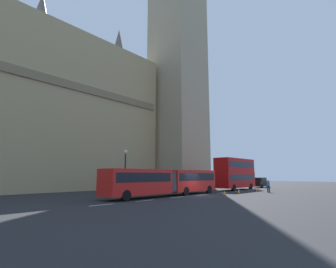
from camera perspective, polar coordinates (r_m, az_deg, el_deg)
name	(u,v)px	position (r m, az deg, el deg)	size (l,w,h in m)	color
ground_plane	(197,195)	(30.63, 6.51, -13.35)	(160.00, 160.00, 0.00)	#262628
lane_centre_marking	(213,194)	(33.34, 9.84, -12.92)	(34.40, 0.16, 0.01)	silver
articulated_bus	(167,180)	(29.40, -0.30, -10.19)	(16.51, 2.54, 2.90)	red
double_decker_bus	(235,173)	(43.01, 14.67, -8.26)	(9.14, 2.54, 4.90)	#B20F0F
sedan_lead	(260,183)	(52.37, 19.76, -10.08)	(4.40, 1.86, 1.85)	black
traffic_cone_west	(224,193)	(30.96, 12.36, -12.63)	(0.36, 0.36, 0.58)	black
traffic_cone_middle	(239,191)	(35.09, 15.38, -12.08)	(0.36, 0.36, 0.58)	black
traffic_cone_east	(257,190)	(39.31, 19.01, -11.55)	(0.36, 0.36, 0.58)	black
street_lamp	(125,169)	(31.09, -9.46, -7.59)	(0.44, 0.44, 5.27)	black
pedestrian_near_cones	(268,186)	(37.96, 21.33, -10.58)	(0.45, 0.35, 1.69)	#262D4C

